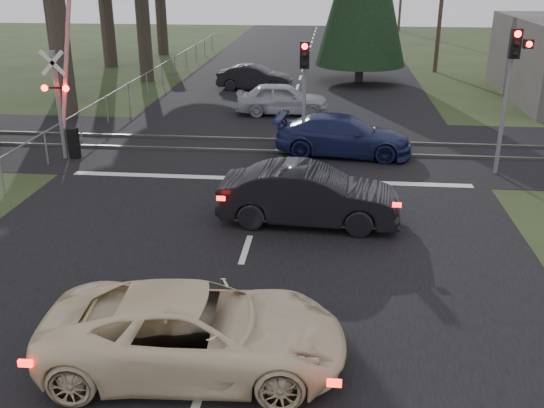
# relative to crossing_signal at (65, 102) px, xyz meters

# --- Properties ---
(ground) EXTENTS (120.00, 120.00, 0.00)m
(ground) POSITION_rel_crossing_signal_xyz_m (7.27, -9.79, -2.06)
(ground) COLOR #263216
(ground) RESTS_ON ground
(road) EXTENTS (14.00, 100.00, 0.01)m
(road) POSITION_rel_crossing_signal_xyz_m (7.27, 0.21, -2.05)
(road) COLOR black
(road) RESTS_ON ground
(rail_corridor) EXTENTS (120.00, 8.00, 0.01)m
(rail_corridor) POSITION_rel_crossing_signal_xyz_m (7.27, 2.21, -2.05)
(rail_corridor) COLOR black
(rail_corridor) RESTS_ON ground
(stop_line) EXTENTS (13.00, 0.35, 0.00)m
(stop_line) POSITION_rel_crossing_signal_xyz_m (7.27, -1.59, -2.05)
(stop_line) COLOR silver
(stop_line) RESTS_ON ground
(rail_near) EXTENTS (120.00, 0.12, 0.10)m
(rail_near) POSITION_rel_crossing_signal_xyz_m (7.27, 1.41, -2.01)
(rail_near) COLOR #59544C
(rail_near) RESTS_ON ground
(rail_far) EXTENTS (120.00, 0.12, 0.10)m
(rail_far) POSITION_rel_crossing_signal_xyz_m (7.27, 3.01, -2.01)
(rail_far) COLOR #59544C
(rail_far) RESTS_ON ground
(crossing_signal) EXTENTS (1.62, 0.38, 6.96)m
(crossing_signal) POSITION_rel_crossing_signal_xyz_m (0.00, 0.00, 0.00)
(crossing_signal) COLOR slate
(crossing_signal) RESTS_ON ground
(traffic_signal_right) EXTENTS (0.68, 0.48, 4.70)m
(traffic_signal_right) POSITION_rel_crossing_signal_xyz_m (14.82, -0.31, 1.26)
(traffic_signal_right) COLOR slate
(traffic_signal_right) RESTS_ON ground
(traffic_signal_center) EXTENTS (0.32, 0.48, 4.10)m
(traffic_signal_center) POSITION_rel_crossing_signal_xyz_m (8.27, 0.89, 0.75)
(traffic_signal_center) COLOR slate
(traffic_signal_center) RESTS_ON ground
(fence_left) EXTENTS (0.10, 36.00, 1.20)m
(fence_left) POSITION_rel_crossing_signal_xyz_m (-0.53, 12.71, -2.06)
(fence_left) COLOR slate
(fence_left) RESTS_ON ground
(cream_coupe) EXTENTS (5.30, 2.71, 1.43)m
(cream_coupe) POSITION_rel_crossing_signal_xyz_m (7.07, -11.44, -1.34)
(cream_coupe) COLOR beige
(cream_coupe) RESTS_ON ground
(dark_hatchback) EXTENTS (4.86, 1.94, 1.57)m
(dark_hatchback) POSITION_rel_crossing_signal_xyz_m (8.74, -4.96, -1.27)
(dark_hatchback) COLOR black
(dark_hatchback) RESTS_ON ground
(silver_car) EXTENTS (4.36, 2.00, 1.45)m
(silver_car) POSITION_rel_crossing_signal_xyz_m (6.97, 7.57, -1.33)
(silver_car) COLOR #A3A5AB
(silver_car) RESTS_ON ground
(blue_sedan) EXTENTS (5.12, 2.48, 1.44)m
(blue_sedan) POSITION_rel_crossing_signal_xyz_m (9.70, 1.43, -1.34)
(blue_sedan) COLOR #171C45
(blue_sedan) RESTS_ON ground
(dark_car_far) EXTENTS (4.14, 1.70, 1.33)m
(dark_car_far) POSITION_rel_crossing_signal_xyz_m (4.95, 13.22, -1.39)
(dark_car_far) COLOR black
(dark_car_far) RESTS_ON ground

